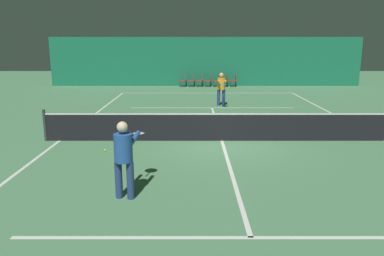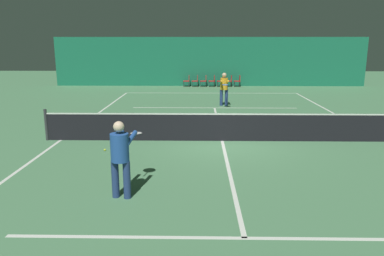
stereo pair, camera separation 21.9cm
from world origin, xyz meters
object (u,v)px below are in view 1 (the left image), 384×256
object	(u,v)px
courtside_chair_3	(207,80)
courtside_chair_5	(224,80)
courtside_chair_4	(216,80)
player_far	(220,87)
tennis_ball	(104,150)
courtside_chair_0	(182,80)
tennis_net	(221,126)
player_near	(123,154)
courtside_chair_6	(233,80)
courtside_chair_1	(191,80)
courtside_chair_2	(199,80)

from	to	relation	value
courtside_chair_3	courtside_chair_5	size ratio (longest dim) A/B	1.00
courtside_chair_3	courtside_chair_4	size ratio (longest dim) A/B	1.00
player_far	courtside_chair_4	xyz separation A→B (m)	(0.33, 8.26, -0.51)
tennis_ball	courtside_chair_5	bearing A→B (deg)	72.79
courtside_chair_0	courtside_chair_3	size ratio (longest dim) A/B	1.00
tennis_net	player_near	distance (m)	5.31
courtside_chair_6	tennis_ball	distance (m)	17.55
courtside_chair_1	courtside_chair_0	bearing A→B (deg)	-90.00
courtside_chair_1	tennis_net	bearing A→B (deg)	3.82
courtside_chair_2	courtside_chair_3	distance (m)	0.62
player_far	courtside_chair_0	distance (m)	8.55
courtside_chair_1	courtside_chair_4	xyz separation A→B (m)	(1.86, 0.00, 0.00)
courtside_chair_1	courtside_chair_4	world-z (taller)	same
player_far	courtside_chair_2	distance (m)	8.33
tennis_net	player_far	world-z (taller)	player_far
player_far	courtside_chair_1	bearing A→B (deg)	-169.38
courtside_chair_0	courtside_chair_2	world-z (taller)	same
courtside_chair_3	courtside_chair_5	bearing A→B (deg)	90.00
player_near	courtside_chair_2	bearing A→B (deg)	4.97
courtside_chair_4	courtside_chair_1	bearing A→B (deg)	-90.00
courtside_chair_3	courtside_chair_6	size ratio (longest dim) A/B	1.00
courtside_chair_2	courtside_chair_4	world-z (taller)	same
player_far	courtside_chair_6	xyz separation A→B (m)	(1.57, 8.26, -0.51)
player_near	courtside_chair_3	distance (m)	20.20
courtside_chair_2	tennis_ball	size ratio (longest dim) A/B	12.73
courtside_chair_4	courtside_chair_2	bearing A→B (deg)	-90.00
courtside_chair_4	courtside_chair_6	size ratio (longest dim) A/B	1.00
courtside_chair_6	courtside_chair_1	bearing A→B (deg)	-90.00
player_near	courtside_chair_2	world-z (taller)	player_near
courtside_chair_4	courtside_chair_3	bearing A→B (deg)	-90.00
player_near	courtside_chair_6	bearing A→B (deg)	-1.93
courtside_chair_3	player_near	bearing A→B (deg)	-7.56
courtside_chair_3	tennis_ball	world-z (taller)	courtside_chair_3
courtside_chair_0	courtside_chair_3	distance (m)	1.86
tennis_net	courtside_chair_0	xyz separation A→B (m)	(-1.64, 15.33, -0.03)
player_near	courtside_chair_1	size ratio (longest dim) A/B	2.00
player_far	courtside_chair_0	xyz separation A→B (m)	(-2.15, 8.26, -0.51)
courtside_chair_1	courtside_chair_5	xyz separation A→B (m)	(2.48, 0.00, 0.00)
player_near	courtside_chair_1	world-z (taller)	player_near
courtside_chair_0	courtside_chair_5	distance (m)	3.10
courtside_chair_1	courtside_chair_6	bearing A→B (deg)	90.00
player_near	tennis_ball	world-z (taller)	player_near
courtside_chair_2	courtside_chair_1	bearing A→B (deg)	-90.00
courtside_chair_1	courtside_chair_5	world-z (taller)	same
courtside_chair_2	courtside_chair_4	distance (m)	1.24
tennis_net	courtside_chair_6	world-z (taller)	tennis_net
courtside_chair_2	tennis_ball	xyz separation A→B (m)	(-3.27, -16.57, -0.45)
courtside_chair_1	courtside_chair_2	xyz separation A→B (m)	(0.62, 0.00, 0.00)
courtside_chair_3	courtside_chair_4	bearing A→B (deg)	90.00
player_far	courtside_chair_3	distance (m)	8.28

